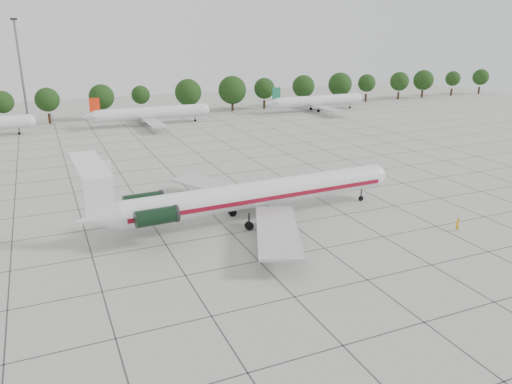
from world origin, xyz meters
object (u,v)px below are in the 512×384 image
ground_crew (457,224)px  bg_airliner_c (151,113)px  main_airliner (245,196)px  floodlight_mast (20,64)px  bg_airliner_d (317,101)px

ground_crew → bg_airliner_c: 85.02m
main_airliner → bg_airliner_c: 69.91m
ground_crew → floodlight_mast: (-47.22, 102.11, 13.45)m
floodlight_mast → bg_airliner_c: bearing=-34.2°
ground_crew → bg_airliner_c: (-18.86, 82.87, 2.07)m
bg_airliner_d → floodlight_mast: (-77.38, 17.13, 11.37)m
bg_airliner_d → ground_crew: bearing=-109.5°
ground_crew → floodlight_mast: size_ratio=0.07×
main_airliner → floodlight_mast: 93.11m
main_airliner → ground_crew: bearing=-32.7°
bg_airliner_c → bg_airliner_d: (49.02, 2.11, 0.00)m
main_airliner → bg_airliner_c: main_airliner is taller
bg_airliner_c → floodlight_mast: floodlight_mast is taller
main_airliner → bg_airliner_d: (52.47, 71.93, -0.57)m
main_airliner → ground_crew: main_airliner is taller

